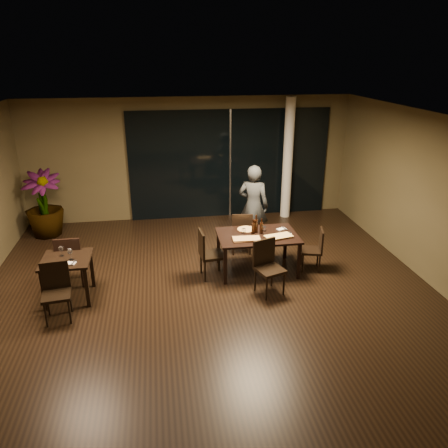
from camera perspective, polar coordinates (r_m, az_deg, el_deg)
ground at (r=7.74m, az=-1.71°, el=-9.27°), size 8.00×8.00×0.00m
wall_back at (r=10.96m, az=-4.52°, el=8.48°), size 8.00×0.10×3.00m
wall_front at (r=3.64m, az=6.74°, el=-21.29°), size 8.00×0.10×3.00m
wall_right at (r=8.55m, az=26.20°, el=2.53°), size 0.10×8.00×3.00m
ceiling at (r=6.72m, az=-2.00°, el=13.45°), size 8.00×8.00×0.04m
window_panel at (r=11.03m, az=0.78°, el=7.83°), size 5.00×0.06×2.70m
column at (r=11.02m, az=8.33°, el=8.39°), size 0.24×0.24×3.00m
main_table at (r=8.30m, az=4.40°, el=-1.88°), size 1.50×1.00×0.75m
side_table at (r=7.83m, az=-19.82°, el=-5.09°), size 0.80×0.80×0.75m
chair_main_far at (r=9.06m, az=2.33°, el=-0.89°), size 0.47×0.47×0.91m
chair_main_near at (r=7.66m, az=5.67°, el=-5.18°), size 0.57×0.57×0.96m
chair_main_left at (r=8.09m, az=-2.15°, el=-3.62°), size 0.48×0.48×0.94m
chair_main_right at (r=8.58m, az=11.83°, el=-3.00°), size 0.47×0.47×0.84m
chair_side_far at (r=8.27m, az=-19.47°, el=-4.25°), size 0.45×0.45×0.96m
chair_side_near at (r=7.40m, az=-21.07°, el=-7.82°), size 0.48×0.48×0.92m
diner at (r=9.38m, az=3.85°, el=2.39°), size 0.72×0.62×1.79m
potted_plant at (r=10.70m, az=-22.51°, el=2.43°), size 0.89×0.89×1.52m
pizza_board_left at (r=8.02m, az=2.95°, el=-2.06°), size 0.51×0.26×0.01m
pizza_board_right at (r=8.18m, az=7.14°, el=-1.73°), size 0.55×0.36×0.01m
oblong_pizza_left at (r=8.01m, az=2.95°, el=-1.95°), size 0.50×0.25×0.02m
oblong_pizza_right at (r=8.17m, az=7.15°, el=-1.62°), size 0.53×0.34×0.02m
round_pizza at (r=8.47m, az=2.91°, el=-0.72°), size 0.33×0.33×0.01m
bottle_a at (r=8.25m, az=3.84°, el=-0.36°), size 0.06×0.06×0.29m
bottle_b at (r=8.27m, az=4.91°, el=-0.30°), size 0.07×0.07×0.30m
bottle_c at (r=8.31m, az=4.20°, el=0.03°), size 0.08×0.08×0.35m
tumbler_left at (r=8.31m, az=2.59°, el=-0.89°), size 0.08×0.08×0.09m
tumbler_right at (r=8.44m, az=5.31°, el=-0.64°), size 0.07×0.07×0.08m
napkin_near at (r=8.33m, az=8.19°, el=-1.34°), size 0.20×0.16×0.01m
napkin_far at (r=8.56m, az=7.52°, el=-0.65°), size 0.20×0.16×0.01m
wine_glass_a at (r=7.87m, az=-20.48°, el=-3.35°), size 0.08×0.08×0.17m
wine_glass_b at (r=7.67m, az=-19.43°, el=-3.78°), size 0.08×0.08×0.19m
side_napkin at (r=7.57m, az=-19.48°, el=-4.84°), size 0.20×0.15×0.01m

